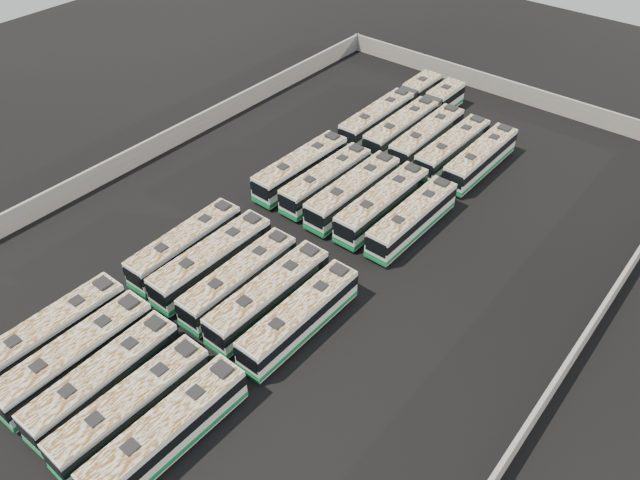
{
  "coord_description": "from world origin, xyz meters",
  "views": [
    {
      "loc": [
        26.36,
        -31.55,
        35.14
      ],
      "look_at": [
        1.0,
        -0.4,
        1.6
      ],
      "focal_mm": 35.0,
      "sensor_mm": 36.0,
      "label": 1
    }
  ],
  "objects_px": {
    "bus_midfront_right": "(269,296)",
    "bus_midback_left": "(326,180)",
    "bus_midback_right": "(382,204)",
    "bus_back_center": "(427,137)",
    "bus_front_left": "(77,356)",
    "bus_midback_far_left": "(301,168)",
    "bus_back_left": "(416,118)",
    "bus_back_right": "(452,148)",
    "bus_midfront_center": "(239,279)",
    "bus_front_right": "(132,407)",
    "bus_midback_center": "(353,192)",
    "bus_back_far_right": "(480,158)",
    "bus_midfront_far_left": "(186,245)",
    "bus_midfront_far_right": "(300,317)",
    "bus_front_far_left": "(51,334)",
    "bus_front_far_right": "(168,432)",
    "bus_back_far_left": "(392,109)",
    "bus_front_center": "(104,379)",
    "bus_midfront_left": "(212,260)"
  },
  "relations": [
    {
      "from": "bus_back_right",
      "to": "bus_front_far_right",
      "type": "bearing_deg",
      "value": -84.5
    },
    {
      "from": "bus_midfront_left",
      "to": "bus_front_far_left",
      "type": "bearing_deg",
      "value": -103.49
    },
    {
      "from": "bus_back_center",
      "to": "bus_back_right",
      "type": "height_order",
      "value": "bus_back_center"
    },
    {
      "from": "bus_midback_far_left",
      "to": "bus_midfront_center",
      "type": "bearing_deg",
      "value": -65.36
    },
    {
      "from": "bus_front_far_left",
      "to": "bus_midfront_far_left",
      "type": "distance_m",
      "value": 12.63
    },
    {
      "from": "bus_midback_center",
      "to": "bus_back_far_left",
      "type": "height_order",
      "value": "bus_midback_center"
    },
    {
      "from": "bus_midfront_center",
      "to": "bus_midback_far_left",
      "type": "relative_size",
      "value": 0.96
    },
    {
      "from": "bus_midfront_far_right",
      "to": "bus_front_far_left",
      "type": "bearing_deg",
      "value": -135.42
    },
    {
      "from": "bus_front_far_right",
      "to": "bus_back_far_right",
      "type": "bearing_deg",
      "value": 90.75
    },
    {
      "from": "bus_midback_center",
      "to": "bus_back_far_left",
      "type": "xyz_separation_m",
      "value": [
        -6.27,
        15.71,
        -0.05
      ]
    },
    {
      "from": "bus_midback_left",
      "to": "bus_midback_right",
      "type": "bearing_deg",
      "value": 2.54
    },
    {
      "from": "bus_midfront_right",
      "to": "bus_midback_left",
      "type": "relative_size",
      "value": 1.04
    },
    {
      "from": "bus_front_center",
      "to": "bus_front_far_left",
      "type": "bearing_deg",
      "value": 178.16
    },
    {
      "from": "bus_midback_far_left",
      "to": "bus_back_far_left",
      "type": "distance_m",
      "value": 15.69
    },
    {
      "from": "bus_midfront_left",
      "to": "bus_back_far_left",
      "type": "xyz_separation_m",
      "value": [
        -3.1,
        30.5,
        -0.04
      ]
    },
    {
      "from": "bus_midfront_center",
      "to": "bus_midfront_right",
      "type": "xyz_separation_m",
      "value": [
        3.07,
        0.07,
        0.06
      ]
    },
    {
      "from": "bus_midfront_right",
      "to": "bus_midback_center",
      "type": "distance_m",
      "value": 15.23
    },
    {
      "from": "bus_midback_left",
      "to": "bus_back_right",
      "type": "xyz_separation_m",
      "value": [
        6.42,
        12.62,
        0.01
      ]
    },
    {
      "from": "bus_midfront_center",
      "to": "bus_midfront_far_right",
      "type": "distance_m",
      "value": 6.28
    },
    {
      "from": "bus_front_far_right",
      "to": "bus_back_left",
      "type": "height_order",
      "value": "bus_front_far_right"
    },
    {
      "from": "bus_midback_right",
      "to": "bus_back_right",
      "type": "distance_m",
      "value": 12.47
    },
    {
      "from": "bus_front_right",
      "to": "bus_back_far_right",
      "type": "bearing_deg",
      "value": 86.57
    },
    {
      "from": "bus_front_center",
      "to": "bus_front_far_right",
      "type": "xyz_separation_m",
      "value": [
        6.35,
        0.06,
        0.02
      ]
    },
    {
      "from": "bus_midback_left",
      "to": "bus_back_right",
      "type": "bearing_deg",
      "value": 64.22
    },
    {
      "from": "bus_midback_far_left",
      "to": "bus_midback_left",
      "type": "height_order",
      "value": "bus_midback_far_left"
    },
    {
      "from": "bus_back_left",
      "to": "bus_midback_left",
      "type": "bearing_deg",
      "value": -90.62
    },
    {
      "from": "bus_front_center",
      "to": "bus_midback_left",
      "type": "xyz_separation_m",
      "value": [
        -3.18,
        27.52,
        -0.04
      ]
    },
    {
      "from": "bus_midback_left",
      "to": "bus_back_center",
      "type": "bearing_deg",
      "value": 76.79
    },
    {
      "from": "bus_front_right",
      "to": "bus_back_right",
      "type": "relative_size",
      "value": 1.01
    },
    {
      "from": "bus_front_far_right",
      "to": "bus_midfront_center",
      "type": "distance_m",
      "value": 13.95
    },
    {
      "from": "bus_midfront_far_right",
      "to": "bus_midback_right",
      "type": "height_order",
      "value": "bus_midback_right"
    },
    {
      "from": "bus_midfront_right",
      "to": "bus_front_right",
      "type": "bearing_deg",
      "value": -89.43
    },
    {
      "from": "bus_midback_left",
      "to": "bus_back_right",
      "type": "relative_size",
      "value": 0.99
    },
    {
      "from": "bus_midback_center",
      "to": "bus_back_left",
      "type": "distance_m",
      "value": 15.96
    },
    {
      "from": "bus_back_center",
      "to": "bus_midback_center",
      "type": "bearing_deg",
      "value": -91.04
    },
    {
      "from": "bus_midback_center",
      "to": "bus_front_left",
      "type": "bearing_deg",
      "value": -95.86
    },
    {
      "from": "bus_back_far_right",
      "to": "bus_midfront_far_left",
      "type": "bearing_deg",
      "value": -114.17
    },
    {
      "from": "bus_front_center",
      "to": "bus_front_far_right",
      "type": "bearing_deg",
      "value": -0.81
    },
    {
      "from": "bus_midfront_far_right",
      "to": "bus_midback_left",
      "type": "distance_m",
      "value": 17.85
    },
    {
      "from": "bus_midfront_far_right",
      "to": "bus_back_far_left",
      "type": "height_order",
      "value": "bus_back_far_left"
    },
    {
      "from": "bus_front_far_left",
      "to": "bus_front_center",
      "type": "xyz_separation_m",
      "value": [
        6.26,
        -0.05,
        -0.02
      ]
    },
    {
      "from": "bus_midfront_far_right",
      "to": "bus_front_center",
      "type": "bearing_deg",
      "value": -117.04
    },
    {
      "from": "bus_front_far_right",
      "to": "bus_midback_far_left",
      "type": "height_order",
      "value": "bus_midback_far_left"
    },
    {
      "from": "bus_midback_far_left",
      "to": "bus_back_far_left",
      "type": "height_order",
      "value": "bus_midback_far_left"
    },
    {
      "from": "bus_front_left",
      "to": "bus_midback_far_left",
      "type": "height_order",
      "value": "bus_front_left"
    },
    {
      "from": "bus_back_far_left",
      "to": "bus_back_left",
      "type": "relative_size",
      "value": 1.0
    },
    {
      "from": "bus_midback_far_left",
      "to": "bus_back_far_right",
      "type": "distance_m",
      "value": 17.96
    },
    {
      "from": "bus_midfront_far_left",
      "to": "bus_back_right",
      "type": "bearing_deg",
      "value": 69.46
    },
    {
      "from": "bus_midback_right",
      "to": "bus_front_center",
      "type": "bearing_deg",
      "value": -96.14
    },
    {
      "from": "bus_midback_right",
      "to": "bus_back_center",
      "type": "xyz_separation_m",
      "value": [
        -3.08,
        12.63,
        -0.02
      ]
    }
  ]
}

